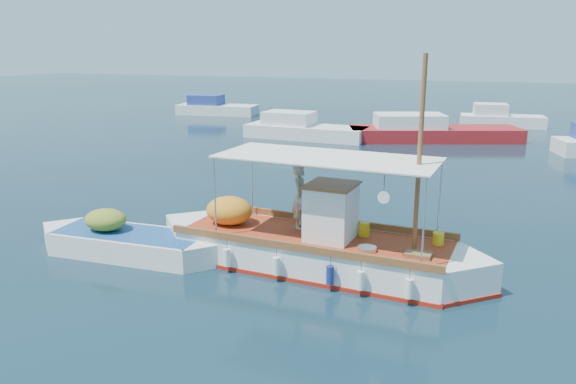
% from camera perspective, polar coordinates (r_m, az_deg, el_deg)
% --- Properties ---
extents(ground, '(160.00, 160.00, 0.00)m').
position_cam_1_polar(ground, '(15.33, 5.08, -6.76)').
color(ground, black).
rests_on(ground, ground).
extents(fishing_caique, '(9.17, 3.06, 5.61)m').
position_cam_1_polar(fishing_caique, '(14.63, 2.42, -5.68)').
color(fishing_caique, white).
rests_on(fishing_caique, ground).
extents(dinghy, '(5.77, 1.72, 1.41)m').
position_cam_1_polar(dinghy, '(16.10, -15.94, -5.10)').
color(dinghy, white).
rests_on(dinghy, ground).
extents(bg_boat_nw, '(7.60, 2.87, 1.80)m').
position_cam_1_polar(bg_boat_nw, '(34.73, 1.48, 6.29)').
color(bg_boat_nw, silver).
rests_on(bg_boat_nw, ground).
extents(bg_boat_n, '(10.43, 5.99, 1.80)m').
position_cam_1_polar(bg_boat_n, '(34.91, 14.10, 5.89)').
color(bg_boat_n, maroon).
rests_on(bg_boat_n, ground).
extents(bg_boat_far_w, '(6.69, 2.90, 1.80)m').
position_cam_1_polar(bg_boat_far_w, '(47.15, -7.42, 8.41)').
color(bg_boat_far_w, silver).
rests_on(bg_boat_far_w, ground).
extents(bg_boat_far_n, '(5.77, 2.58, 1.80)m').
position_cam_1_polar(bg_boat_far_n, '(42.40, 20.69, 6.89)').
color(bg_boat_far_n, silver).
rests_on(bg_boat_far_n, ground).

